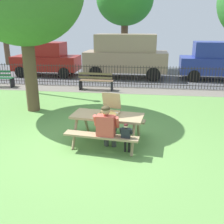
% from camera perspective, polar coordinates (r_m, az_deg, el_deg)
% --- Properties ---
extents(ground, '(28.00, 10.70, 0.02)m').
position_cam_1_polar(ground, '(8.09, -2.64, -2.93)').
color(ground, '#64974A').
extents(cobblestone_walkway, '(28.00, 1.40, 0.01)m').
position_cam_1_polar(cobblestone_walkway, '(12.49, 1.14, 4.80)').
color(cobblestone_walkway, slate).
extents(street_asphalt, '(28.00, 6.08, 0.01)m').
position_cam_1_polar(street_asphalt, '(16.13, 2.68, 7.88)').
color(street_asphalt, '#515154').
extents(picnic_table_foreground, '(1.95, 1.67, 0.79)m').
position_cam_1_polar(picnic_table_foreground, '(6.68, -1.00, -2.02)').
color(picnic_table_foreground, '#9B8460').
rests_on(picnic_table_foreground, ground).
extents(pizza_box_open, '(0.56, 0.64, 0.52)m').
position_cam_1_polar(pizza_box_open, '(6.68, -0.52, 0.45)').
color(pizza_box_open, tan).
rests_on(pizza_box_open, picnic_table_foreground).
extents(adult_at_table, '(0.63, 0.62, 1.19)m').
position_cam_1_polar(adult_at_table, '(6.18, -1.14, -3.17)').
color(adult_at_table, '#3F3F3F').
rests_on(adult_at_table, ground).
extents(child_at_table, '(0.31, 0.30, 0.81)m').
position_cam_1_polar(child_at_table, '(6.11, 3.12, -5.09)').
color(child_at_table, black).
rests_on(child_at_table, ground).
extents(iron_fence_streetside, '(19.95, 0.03, 1.07)m').
position_cam_1_polar(iron_fence_streetside, '(13.05, 1.51, 7.86)').
color(iron_fence_streetside, '#2D2823').
rests_on(iron_fence_streetside, ground).
extents(park_bench_center, '(1.62, 0.52, 0.85)m').
position_cam_1_polar(park_bench_center, '(12.41, -3.51, 6.67)').
color(park_bench_center, brown).
rests_on(park_bench_center, ground).
extents(lamp_post_walkway, '(0.28, 0.28, 4.62)m').
position_cam_1_polar(lamp_post_walkway, '(12.18, -18.16, 16.81)').
color(lamp_post_walkway, black).
rests_on(lamp_post_walkway, ground).
extents(parked_car_far_left, '(3.91, 1.85, 1.98)m').
position_cam_1_polar(parked_car_far_left, '(16.55, -14.11, 11.19)').
color(parked_car_far_left, maroon).
rests_on(parked_car_far_left, ground).
extents(parked_car_left, '(4.71, 2.10, 2.46)m').
position_cam_1_polar(parked_car_left, '(15.42, 3.05, 12.31)').
color(parked_car_left, '#A08569').
rests_on(parked_car_left, ground).
extents(parked_car_center, '(4.69, 2.14, 2.08)m').
position_cam_1_polar(parked_car_center, '(15.94, 23.06, 10.35)').
color(parked_car_center, navy).
rests_on(parked_car_center, ground).
extents(far_tree_left, '(2.61, 2.61, 4.83)m').
position_cam_1_polar(far_tree_left, '(22.21, -22.72, 18.76)').
color(far_tree_left, brown).
rests_on(far_tree_left, ground).
extents(far_tree_midleft, '(3.93, 3.93, 6.42)m').
position_cam_1_polar(far_tree_midleft, '(19.54, 2.84, 23.28)').
color(far_tree_midleft, brown).
rests_on(far_tree_midleft, ground).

